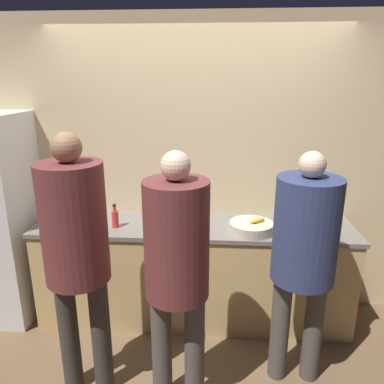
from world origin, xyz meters
TOP-DOWN VIEW (x-y plane):
  - ground_plane at (0.00, 0.00)m, footprint 14.00×14.00m
  - wall_back at (0.00, 0.66)m, footprint 5.20×0.06m
  - counter at (0.00, 0.36)m, footprint 2.68×0.64m
  - person_left at (-0.67, -0.53)m, footprint 0.40×0.40m
  - person_center at (-0.04, -0.60)m, footprint 0.39×0.39m
  - person_right at (0.77, -0.32)m, footprint 0.42×0.42m
  - fruit_bowl at (0.47, 0.22)m, footprint 0.35×0.35m
  - utensil_crock at (0.96, 0.44)m, footprint 0.09×0.09m
  - bottle_red at (-0.64, 0.24)m, footprint 0.06×0.06m
  - bottle_dark at (0.01, 0.16)m, footprint 0.05×0.05m
  - cup_yellow at (-0.26, 0.29)m, footprint 0.08×0.08m

SIDE VIEW (x-z plane):
  - ground_plane at x=0.00m, z-range 0.00..0.00m
  - counter at x=0.00m, z-range 0.00..0.89m
  - fruit_bowl at x=0.47m, z-range 0.87..1.00m
  - cup_yellow at x=-0.26m, z-range 0.89..0.98m
  - utensil_crock at x=0.96m, z-range 0.82..1.11m
  - bottle_red at x=-0.64m, z-range 0.87..1.07m
  - bottle_dark at x=0.01m, z-range 0.87..1.11m
  - person_right at x=0.77m, z-range 0.20..1.86m
  - person_center at x=-0.04m, z-range 0.19..1.90m
  - person_left at x=-0.67m, z-range 0.21..2.00m
  - wall_back at x=0.00m, z-range 0.00..2.60m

